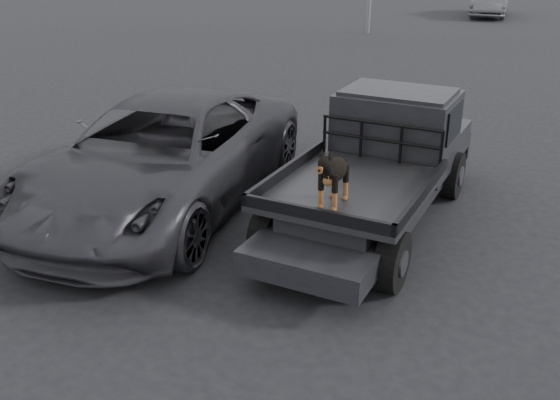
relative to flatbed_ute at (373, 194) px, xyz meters
The scene contains 7 objects.
ground 2.60m from the flatbed_ute, 77.39° to the right, with size 120.00×120.00×0.00m, color black.
flatbed_ute is the anchor object (origin of this frame).
ute_cab 1.31m from the flatbed_ute, 90.00° to the left, with size 1.72×1.30×0.88m, color black, non-canonical shape.
headache_rack 0.76m from the flatbed_ute, 90.00° to the left, with size 1.80×0.08×0.55m, color black, non-canonical shape.
dog 1.78m from the flatbed_ute, 90.16° to the right, with size 0.32×0.60×0.74m, color black, non-canonical shape.
parked_suv 3.24m from the flatbed_ute, 164.26° to the right, with size 2.76×5.99×1.67m, color #313036.
distant_car_a 26.19m from the flatbed_ute, 96.11° to the left, with size 1.64×4.72×1.55m, color #535358.
Camera 1 is at (2.02, -5.63, 4.00)m, focal length 40.00 mm.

